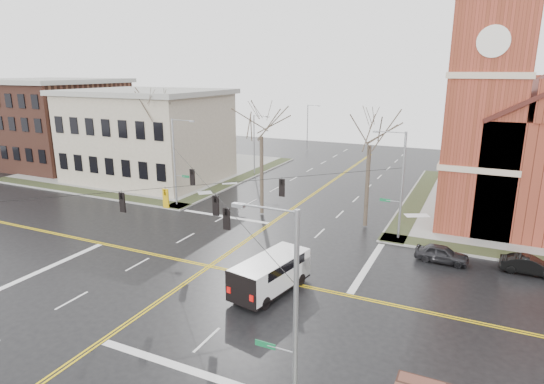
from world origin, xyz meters
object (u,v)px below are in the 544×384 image
at_px(cargo_van, 273,271).
at_px(tree_ne, 370,140).
at_px(streetlight_north_a, 255,142).
at_px(tree_nw_far, 158,115).
at_px(tree_nw_near, 261,131).
at_px(signal_pole_ne, 400,182).
at_px(signal_pole_nw, 176,160).
at_px(streetlight_north_b, 308,126).
at_px(parked_car_b, 530,265).
at_px(signal_pole_se, 291,314).
at_px(parked_car_a, 442,254).

height_order(cargo_van, tree_ne, tree_ne).
relative_size(streetlight_north_a, cargo_van, 1.25).
distance_m(tree_nw_far, tree_nw_near, 12.65).
bearing_deg(cargo_van, signal_pole_ne, 77.81).
height_order(cargo_van, tree_nw_near, tree_nw_near).
xyz_separation_m(signal_pole_ne, cargo_van, (-5.53, -12.91, -3.59)).
bearing_deg(signal_pole_nw, signal_pole_ne, 0.00).
relative_size(tree_nw_far, tree_ne, 1.16).
distance_m(signal_pole_nw, streetlight_north_b, 36.51).
bearing_deg(tree_nw_far, parked_car_b, -7.34).
distance_m(signal_pole_se, streetlight_north_a, 45.20).
distance_m(signal_pole_se, parked_car_b, 22.75).
distance_m(signal_pole_ne, signal_pole_nw, 22.64).
relative_size(signal_pole_se, tree_nw_far, 0.70).
distance_m(cargo_van, parked_car_a, 13.45).
relative_size(signal_pole_ne, signal_pole_se, 1.00).
relative_size(streetlight_north_a, tree_nw_far, 0.62).
relative_size(signal_pole_nw, parked_car_b, 2.36).
bearing_deg(signal_pole_nw, signal_pole_se, -45.45).
xyz_separation_m(parked_car_a, tree_nw_far, (-29.93, 5.10, 8.61)).
distance_m(signal_pole_ne, tree_ne, 4.76).
height_order(streetlight_north_b, tree_nw_near, tree_nw_near).
bearing_deg(streetlight_north_b, cargo_van, -71.59).
bearing_deg(tree_ne, signal_pole_ne, -30.54).
bearing_deg(signal_pole_ne, cargo_van, -113.18).
relative_size(cargo_van, tree_ne, 0.58).
distance_m(parked_car_a, tree_nw_far, 31.56).
bearing_deg(tree_nw_near, parked_car_a, -14.94).
relative_size(parked_car_a, tree_ne, 0.35).
bearing_deg(tree_nw_far, streetlight_north_a, 74.95).
height_order(tree_nw_near, tree_ne, tree_nw_near).
bearing_deg(cargo_van, streetlight_north_b, 119.40).
relative_size(signal_pole_ne, cargo_van, 1.41).
distance_m(cargo_van, tree_nw_far, 26.32).
height_order(streetlight_north_a, tree_nw_near, tree_nw_near).
bearing_deg(cargo_van, tree_ne, 91.78).
bearing_deg(cargo_van, signal_pole_se, -50.29).
distance_m(streetlight_north_a, cargo_van, 33.84).
bearing_deg(signal_pole_se, tree_nw_far, 136.44).
distance_m(signal_pole_ne, streetlight_north_a, 27.48).
bearing_deg(streetlight_north_b, tree_ne, -61.47).
height_order(streetlight_north_a, streetlight_north_b, same).
bearing_deg(signal_pole_se, cargo_van, 118.72).
bearing_deg(streetlight_north_b, tree_nw_far, -96.53).
relative_size(signal_pole_ne, tree_nw_near, 0.79).
bearing_deg(tree_nw_near, streetlight_north_b, 103.72).
xyz_separation_m(signal_pole_ne, tree_nw_near, (-13.36, 1.20, 3.31)).
distance_m(signal_pole_se, tree_nw_near, 27.84).
bearing_deg(parked_car_a, signal_pole_nw, 85.40).
bearing_deg(tree_ne, parked_car_b, -20.28).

